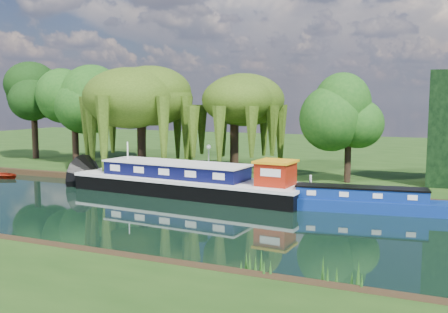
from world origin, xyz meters
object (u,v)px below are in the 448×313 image
at_px(narrowboat, 360,202).
at_px(dutch_barge, 188,182).
at_px(red_dinghy, 3,178).
at_px(white_cruiser, 375,206).

bearing_deg(narrowboat, dutch_barge, 169.12).
distance_m(narrowboat, red_dinghy, 28.96).
relative_size(narrowboat, white_cruiser, 4.90).
bearing_deg(red_dinghy, dutch_barge, -88.60).
height_order(dutch_barge, red_dinghy, dutch_barge).
height_order(dutch_barge, narrowboat, dutch_barge).
bearing_deg(narrowboat, white_cruiser, 62.17).
distance_m(dutch_barge, red_dinghy, 17.47).
height_order(red_dinghy, white_cruiser, white_cruiser).
relative_size(dutch_barge, white_cruiser, 7.80).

